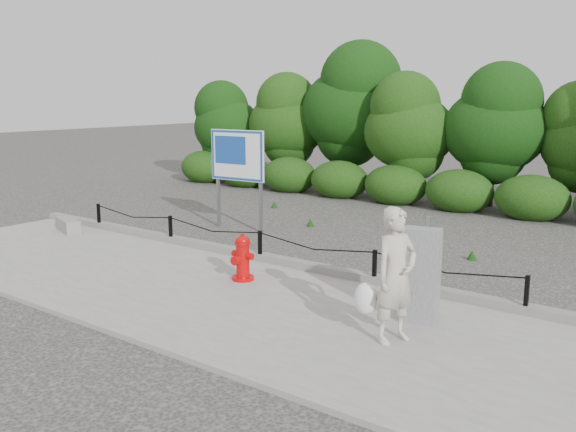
# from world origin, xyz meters

# --- Properties ---
(ground) EXTENTS (90.00, 90.00, 0.00)m
(ground) POSITION_xyz_m (0.00, 0.00, 0.00)
(ground) COLOR #2D2B28
(ground) RESTS_ON ground
(sidewalk) EXTENTS (14.00, 4.00, 0.08)m
(sidewalk) POSITION_xyz_m (0.00, -2.00, 0.04)
(sidewalk) COLOR gray
(sidewalk) RESTS_ON ground
(curb) EXTENTS (14.00, 0.22, 0.14)m
(curb) POSITION_xyz_m (0.00, 0.05, 0.15)
(curb) COLOR slate
(curb) RESTS_ON sidewalk
(chain_barrier) EXTENTS (10.06, 0.06, 0.60)m
(chain_barrier) POSITION_xyz_m (0.00, 0.00, 0.46)
(chain_barrier) COLOR black
(chain_barrier) RESTS_ON sidewalk
(treeline) EXTENTS (20.29, 4.04, 5.20)m
(treeline) POSITION_xyz_m (1.08, 8.95, 2.66)
(treeline) COLOR black
(treeline) RESTS_ON ground
(fire_hydrant) EXTENTS (0.43, 0.43, 0.83)m
(fire_hydrant) POSITION_xyz_m (0.54, -1.15, 0.47)
(fire_hydrant) COLOR #C70707
(fire_hydrant) RESTS_ON sidewalk
(pedestrian) EXTENTS (0.82, 0.76, 1.79)m
(pedestrian) POSITION_xyz_m (3.86, -2.03, 0.95)
(pedestrian) COLOR beige
(pedestrian) RESTS_ON sidewalk
(concrete_block) EXTENTS (0.99, 0.60, 0.30)m
(concrete_block) POSITION_xyz_m (-5.31, -0.65, 0.23)
(concrete_block) COLOR gray
(concrete_block) RESTS_ON sidewalk
(utility_cabinet) EXTENTS (0.57, 0.42, 1.49)m
(utility_cabinet) POSITION_xyz_m (3.85, -1.16, 0.76)
(utility_cabinet) COLOR #969699
(utility_cabinet) RESTS_ON sidewalk
(advertising_sign) EXTENTS (1.52, 0.23, 2.43)m
(advertising_sign) POSITION_xyz_m (-2.42, 2.15, 1.72)
(advertising_sign) COLOR slate
(advertising_sign) RESTS_ON ground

